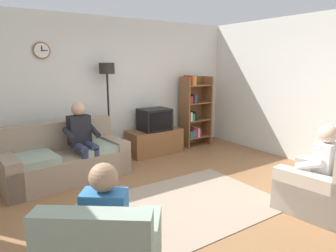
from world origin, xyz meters
name	(u,v)px	position (x,y,z in m)	size (l,w,h in m)	color
ground_plane	(191,204)	(0.00, 0.00, 0.00)	(12.00, 12.00, 0.00)	#8C603D
back_wall_assembly	(108,89)	(0.00, 2.66, 1.35)	(6.20, 0.17, 2.70)	silver
right_wall	(320,92)	(2.86, 0.00, 1.35)	(0.12, 5.80, 2.70)	silver
couch	(65,160)	(-1.12, 1.84, 0.31)	(1.98, 1.06, 0.90)	gray
tv_stand	(154,142)	(0.80, 2.25, 0.25)	(1.10, 0.56, 0.50)	brown
tv	(155,119)	(0.80, 2.23, 0.72)	(0.60, 0.49, 0.44)	black
bookshelf	(194,112)	(1.89, 2.32, 0.77)	(0.68, 0.36, 1.58)	brown
floor_lamp	(107,85)	(-0.13, 2.35, 1.45)	(0.28, 0.28, 1.85)	black
armchair_near_bookshelf	(322,190)	(1.24, -1.06, 0.29)	(0.91, 0.98, 0.90)	#BCAD99
area_rug	(191,203)	(0.02, 0.02, 0.01)	(2.20, 1.70, 0.01)	gray
person_on_couch	(82,136)	(-0.86, 1.73, 0.70)	(0.54, 0.56, 1.24)	black
person_in_left_armchair	(108,221)	(-1.49, -0.81, 0.60)	(0.62, 0.64, 1.12)	#3372B2
person_in_right_armchair	(317,164)	(1.23, -0.97, 0.60)	(0.55, 0.57, 1.12)	silver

